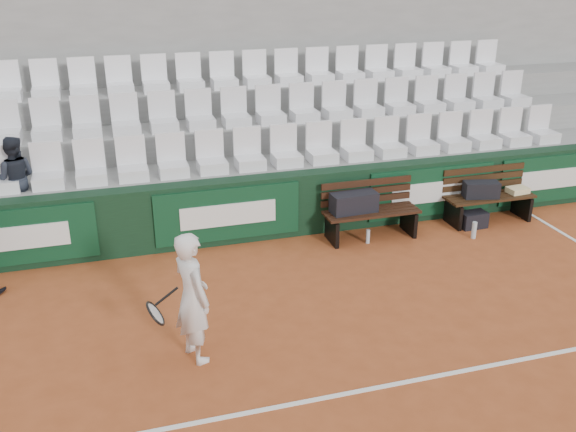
# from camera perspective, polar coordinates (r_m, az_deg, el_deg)

# --- Properties ---
(ground) EXTENTS (80.00, 80.00, 0.00)m
(ground) POSITION_cam_1_polar(r_m,az_deg,el_deg) (6.75, 3.34, -15.85)
(ground) COLOR #A64D25
(ground) RESTS_ON ground
(court_baseline) EXTENTS (18.00, 0.06, 0.01)m
(court_baseline) POSITION_cam_1_polar(r_m,az_deg,el_deg) (6.75, 3.34, -15.83)
(court_baseline) COLOR white
(court_baseline) RESTS_ON ground
(back_barrier) EXTENTS (18.00, 0.34, 1.00)m
(back_barrier) POSITION_cam_1_polar(r_m,az_deg,el_deg) (9.86, -4.00, 0.58)
(back_barrier) COLOR black
(back_barrier) RESTS_ON ground
(grandstand_tier_front) EXTENTS (18.00, 0.95, 1.00)m
(grandstand_tier_front) POSITION_cam_1_polar(r_m,az_deg,el_deg) (10.43, -5.14, 1.79)
(grandstand_tier_front) COLOR gray
(grandstand_tier_front) RESTS_ON ground
(grandstand_tier_mid) EXTENTS (18.00, 0.95, 1.45)m
(grandstand_tier_mid) POSITION_cam_1_polar(r_m,az_deg,el_deg) (11.23, -6.17, 4.51)
(grandstand_tier_mid) COLOR gray
(grandstand_tier_mid) RESTS_ON ground
(grandstand_tier_back) EXTENTS (18.00, 0.95, 1.90)m
(grandstand_tier_back) POSITION_cam_1_polar(r_m,az_deg,el_deg) (12.07, -7.06, 6.86)
(grandstand_tier_back) COLOR gray
(grandstand_tier_back) RESTS_ON ground
(grandstand_rear_wall) EXTENTS (18.00, 0.30, 4.40)m
(grandstand_rear_wall) POSITION_cam_1_polar(r_m,az_deg,el_deg) (12.40, -7.86, 13.17)
(grandstand_rear_wall) COLOR gray
(grandstand_rear_wall) RESTS_ON ground
(seat_row_front) EXTENTS (11.90, 0.44, 0.63)m
(seat_row_front) POSITION_cam_1_polar(r_m,az_deg,el_deg) (10.00, -5.10, 5.81)
(seat_row_front) COLOR white
(seat_row_front) RESTS_ON grandstand_tier_front
(seat_row_mid) EXTENTS (11.90, 0.44, 0.63)m
(seat_row_mid) POSITION_cam_1_polar(r_m,az_deg,el_deg) (10.79, -6.22, 9.49)
(seat_row_mid) COLOR silver
(seat_row_mid) RESTS_ON grandstand_tier_mid
(seat_row_back) EXTENTS (11.90, 0.44, 0.63)m
(seat_row_back) POSITION_cam_1_polar(r_m,az_deg,el_deg) (11.62, -7.21, 12.65)
(seat_row_back) COLOR white
(seat_row_back) RESTS_ON grandstand_tier_back
(bench_left) EXTENTS (1.50, 0.56, 0.45)m
(bench_left) POSITION_cam_1_polar(r_m,az_deg,el_deg) (10.09, 7.39, -0.73)
(bench_left) COLOR #331A0F
(bench_left) RESTS_ON ground
(bench_right) EXTENTS (1.50, 0.56, 0.45)m
(bench_right) POSITION_cam_1_polar(r_m,az_deg,el_deg) (11.13, 17.37, 0.65)
(bench_right) COLOR #351F0F
(bench_right) RESTS_ON ground
(sports_bag_left) EXTENTS (0.73, 0.34, 0.31)m
(sports_bag_left) POSITION_cam_1_polar(r_m,az_deg,el_deg) (9.88, 5.88, 1.20)
(sports_bag_left) COLOR black
(sports_bag_left) RESTS_ON bench_left
(sports_bag_right) EXTENTS (0.60, 0.38, 0.26)m
(sports_bag_right) POSITION_cam_1_polar(r_m,az_deg,el_deg) (10.90, 16.79, 2.27)
(sports_bag_right) COLOR black
(sports_bag_right) RESTS_ON bench_right
(towel) EXTENTS (0.36, 0.27, 0.09)m
(towel) POSITION_cam_1_polar(r_m,az_deg,el_deg) (11.32, 19.74, 2.18)
(towel) COLOR beige
(towel) RESTS_ON bench_right
(sports_bag_ground) EXTENTS (0.44, 0.28, 0.26)m
(sports_bag_ground) POSITION_cam_1_polar(r_m,az_deg,el_deg) (10.85, 16.12, -0.31)
(sports_bag_ground) COLOR black
(sports_bag_ground) RESTS_ON ground
(water_bottle_near) EXTENTS (0.06, 0.06, 0.22)m
(water_bottle_near) POSITION_cam_1_polar(r_m,az_deg,el_deg) (9.94, 7.12, -1.81)
(water_bottle_near) COLOR #ACBBC4
(water_bottle_near) RESTS_ON ground
(water_bottle_far) EXTENTS (0.08, 0.08, 0.27)m
(water_bottle_far) POSITION_cam_1_polar(r_m,az_deg,el_deg) (10.43, 16.21, -1.22)
(water_bottle_far) COLOR #AEBFC5
(water_bottle_far) RESTS_ON ground
(tennis_player) EXTENTS (0.76, 0.64, 1.51)m
(tennis_player) POSITION_cam_1_polar(r_m,az_deg,el_deg) (6.99, -8.54, -7.16)
(tennis_player) COLOR silver
(tennis_player) RESTS_ON ground
(spectator_c) EXTENTS (0.64, 0.52, 1.23)m
(spectator_c) POSITION_cam_1_polar(r_m,az_deg,el_deg) (9.88, -23.47, 5.59)
(spectator_c) COLOR #1D222C
(spectator_c) RESTS_ON grandstand_tier_front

